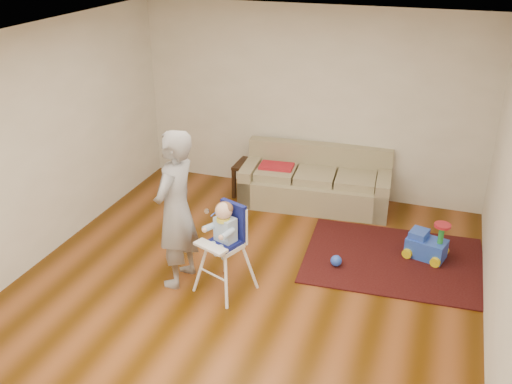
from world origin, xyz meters
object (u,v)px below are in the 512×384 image
(sofa, at_px, (315,178))
(ride_on_toy, at_px, (427,239))
(high_chair, at_px, (225,249))
(toy_ball, at_px, (336,261))
(side_table, at_px, (253,179))
(adult, at_px, (176,210))

(sofa, xyz_separation_m, ride_on_toy, (1.62, -0.98, -0.14))
(ride_on_toy, bearing_deg, high_chair, -130.13)
(toy_ball, bearing_deg, high_chair, -141.28)
(high_chair, bearing_deg, side_table, 123.76)
(sofa, relative_size, toy_ball, 15.93)
(toy_ball, relative_size, adult, 0.08)
(sofa, bearing_deg, side_table, 174.01)
(high_chair, xyz_separation_m, adult, (-0.55, -0.00, 0.38))
(side_table, height_order, adult, adult)
(high_chair, bearing_deg, toy_ball, 59.81)
(sofa, distance_m, toy_ball, 1.70)
(toy_ball, relative_size, high_chair, 0.13)
(ride_on_toy, relative_size, high_chair, 0.46)
(side_table, xyz_separation_m, adult, (-0.01, -2.40, 0.65))
(side_table, relative_size, ride_on_toy, 0.99)
(ride_on_toy, relative_size, toy_ball, 3.67)
(ride_on_toy, height_order, high_chair, high_chair)
(sofa, relative_size, side_table, 4.39)
(side_table, bearing_deg, sofa, -1.01)
(ride_on_toy, xyz_separation_m, high_chair, (-2.03, -1.40, 0.25))
(side_table, distance_m, ride_on_toy, 2.75)
(side_table, height_order, ride_on_toy, ride_on_toy)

